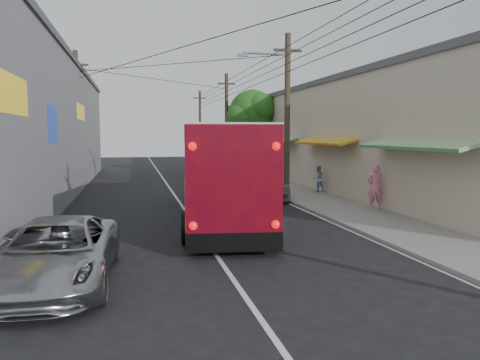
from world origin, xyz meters
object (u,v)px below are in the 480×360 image
at_px(parked_suv, 253,182).
at_px(parked_car_far, 201,162).
at_px(coach_bus, 222,171).
at_px(parked_car_mid, 222,170).
at_px(pedestrian_near, 375,187).
at_px(pedestrian_far, 318,179).
at_px(jeepney, 57,253).

bearing_deg(parked_suv, parked_car_far, 85.15).
height_order(coach_bus, parked_car_mid, coach_bus).
relative_size(pedestrian_near, pedestrian_far, 1.30).
distance_m(jeepney, pedestrian_near, 13.35).
bearing_deg(parked_car_far, pedestrian_far, -81.35).
bearing_deg(parked_car_mid, coach_bus, -96.02).
bearing_deg(jeepney, pedestrian_near, 34.47).
relative_size(parked_suv, parked_car_far, 1.27).
height_order(jeepney, parked_car_far, parked_car_far).
bearing_deg(pedestrian_far, parked_suv, 1.96).
height_order(jeepney, parked_car_mid, parked_car_mid).
relative_size(parked_suv, pedestrian_far, 3.88).
distance_m(parked_suv, pedestrian_near, 6.60).
height_order(parked_car_far, pedestrian_far, pedestrian_far).
height_order(parked_suv, parked_car_mid, parked_suv).
bearing_deg(coach_bus, parked_suv, 71.34).
bearing_deg(pedestrian_far, pedestrian_near, 81.07).
bearing_deg(jeepney, pedestrian_far, 51.87).
bearing_deg(coach_bus, jeepney, -116.53).
bearing_deg(parked_car_far, pedestrian_near, -84.31).
distance_m(jeepney, parked_suv, 14.55).
xyz_separation_m(parked_car_mid, pedestrian_near, (3.80, -13.95, 0.26)).
distance_m(parked_suv, parked_car_far, 18.78).
bearing_deg(parked_car_mid, pedestrian_near, -70.14).
xyz_separation_m(parked_suv, pedestrian_near, (3.80, -5.39, 0.24)).
height_order(parked_car_mid, pedestrian_near, pedestrian_near).
relative_size(parked_suv, parked_car_mid, 1.21).
bearing_deg(parked_car_mid, parked_car_far, 94.62).
bearing_deg(parked_car_mid, parked_suv, -85.38).
xyz_separation_m(coach_bus, parked_car_far, (2.59, 23.98, -1.10)).
xyz_separation_m(parked_car_mid, parked_car_far, (0.00, 10.22, -0.06)).
xyz_separation_m(parked_car_mid, pedestrian_far, (3.80, -7.82, 0.05)).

